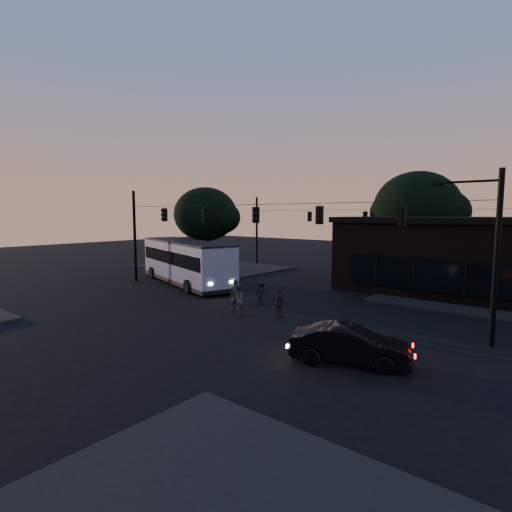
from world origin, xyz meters
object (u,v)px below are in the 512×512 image
Objects in this scene: building at (459,255)px; car at (350,345)px; pedestrian_d at (261,293)px; pedestrian_b at (238,300)px; pedestrian_c at (279,303)px; bus at (186,260)px; pedestrian_a at (235,295)px.

building reaches higher than car.
pedestrian_d is at bearing 36.05° from car.
pedestrian_b reaches higher than pedestrian_c.
bus reaches higher than pedestrian_b.
pedestrian_d is at bearing 151.87° from pedestrian_b.
building is 10.04× the size of pedestrian_d.
pedestrian_d is (0.39, 1.97, -0.11)m from pedestrian_a.
pedestrian_c reaches higher than pedestrian_d.
pedestrian_b is at bearing -60.59° from pedestrian_a.
pedestrian_d is (9.27, -1.88, -1.19)m from bus.
pedestrian_d is at bearing -24.10° from pedestrian_c.
bus is (-17.73, -10.21, -0.75)m from building.
car is 2.76× the size of pedestrian_c.
bus is at bearing 138.58° from pedestrian_a.
pedestrian_a is at bearing -172.13° from pedestrian_b.
building is 17.01m from pedestrian_b.
pedestrian_c is at bearing 77.79° from pedestrian_b.
pedestrian_b is at bearing -117.81° from building.
pedestrian_c is 1.04× the size of pedestrian_d.
bus is 7.93× the size of pedestrian_c.
pedestrian_a reaches higher than pedestrian_d.
pedestrian_c is at bearing 1.09° from bus.
building is 9.67× the size of pedestrian_c.
pedestrian_d is (-8.46, -12.10, -1.94)m from building.
pedestrian_a reaches higher than pedestrian_c.
car is 2.86× the size of pedestrian_d.
car is at bearing -4.36° from bus.
pedestrian_d is (-0.57, 2.86, -0.11)m from pedestrian_b.
pedestrian_a is at bearing 83.89° from pedestrian_d.
bus is 9.74m from pedestrian_a.
pedestrian_b is 2.33m from pedestrian_c.
pedestrian_c reaches higher than car.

